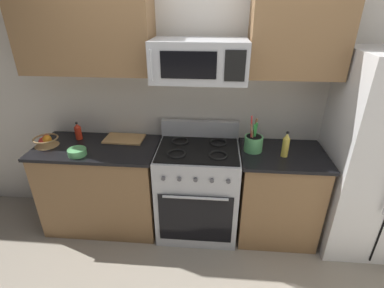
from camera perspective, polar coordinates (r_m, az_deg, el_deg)
The scene contains 16 objects.
ground_plane at distance 2.71m, azimuth 0.02°, elevation -25.47°, with size 16.00×16.00×0.00m, color gray.
wall_back at distance 2.83m, azimuth 1.79°, elevation 9.33°, with size 8.00×0.10×2.60m, color beige.
counter_left at distance 3.07m, azimuth -17.34°, elevation -7.98°, with size 1.15×0.61×0.91m.
range_oven at distance 2.86m, azimuth 1.14°, elevation -8.97°, with size 0.76×0.65×1.09m.
counter_right at distance 2.94m, azimuth 16.57°, elevation -9.62°, with size 0.76×0.61×0.91m.
refrigerator at distance 2.99m, azimuth 33.03°, elevation -2.35°, with size 0.81×0.72×1.81m.
microwave at distance 2.40m, azimuth 1.45°, elevation 16.26°, with size 0.77×0.44×0.32m.
upper_cabinets_left at distance 2.73m, azimuth -20.58°, elevation 20.51°, with size 1.14×0.34×0.72m.
upper_cabinets_right at distance 2.58m, azimuth 20.43°, elevation 20.28°, with size 0.75×0.34×0.72m.
utensil_crock at distance 2.65m, azimuth 12.11°, elevation 0.27°, with size 0.17×0.17×0.33m.
fruit_basket at distance 3.03m, azimuth -26.99°, elevation 0.57°, with size 0.23×0.23×0.11m.
apple_loose at distance 3.04m, azimuth -27.49°, elevation 0.43°, with size 0.08×0.08×0.08m, color red.
cutting_board at distance 2.91m, azimuth -13.31°, elevation 1.04°, with size 0.38×0.24×0.02m, color tan.
bottle_oil at distance 2.61m, azimuth 18.13°, elevation -0.22°, with size 0.06×0.06×0.23m.
bottle_hot_sauce at distance 3.03m, azimuth -21.71°, elevation 2.33°, with size 0.06×0.06×0.18m.
prep_bowl at distance 2.73m, azimuth -21.89°, elevation -1.44°, with size 0.16×0.16×0.06m.
Camera 1 is at (0.14, -1.67, 2.12)m, focal length 26.82 mm.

